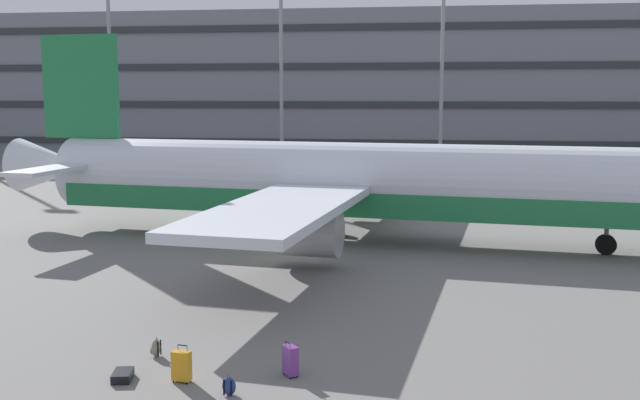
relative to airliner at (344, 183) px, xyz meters
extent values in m
plane|color=slate|center=(-1.60, -3.73, -2.85)|extent=(600.00, 600.00, 0.00)
cube|color=slate|center=(-1.60, 50.76, 5.16)|extent=(143.47, 15.52, 16.03)
cube|color=#2D2D33|center=(-1.60, 42.90, -0.85)|extent=(142.04, 0.24, 0.70)
cube|color=#2D2D33|center=(-1.60, 42.90, 3.16)|extent=(142.04, 0.24, 0.70)
cube|color=#2D2D33|center=(-1.60, 42.90, 7.17)|extent=(142.04, 0.24, 0.70)
cube|color=#2D2D33|center=(-1.60, 42.90, 11.17)|extent=(142.04, 0.24, 0.70)
cylinder|color=silver|center=(0.41, -0.05, 0.17)|extent=(30.72, 7.37, 3.58)
cube|color=#1E723F|center=(0.41, -0.05, -0.81)|extent=(29.50, 7.15, 1.14)
cone|color=silver|center=(-15.97, 2.02, 0.44)|extent=(4.62, 3.38, 2.86)
cube|color=#1E723F|center=(-14.13, 1.79, 4.64)|extent=(4.30, 0.90, 5.36)
cube|color=silver|center=(-13.31, 5.11, 0.62)|extent=(2.46, 5.55, 0.20)
cube|color=silver|center=(-14.16, -1.63, 0.62)|extent=(2.46, 5.55, 0.20)
cube|color=silver|center=(0.44, 8.20, -0.10)|extent=(5.97, 13.26, 0.36)
cube|color=silver|center=(-1.61, -8.06, -0.10)|extent=(5.97, 13.26, 0.36)
cylinder|color=#9E9EA3|center=(0.65, 5.85, -1.38)|extent=(2.78, 2.27, 1.97)
cylinder|color=#9E9EA3|center=(-0.83, -5.83, -1.38)|extent=(2.78, 2.27, 1.97)
cylinder|color=black|center=(11.91, -1.51, -2.40)|extent=(0.94, 0.46, 0.90)
cylinder|color=slate|center=(11.91, -1.51, -1.78)|extent=(0.20, 0.20, 1.23)
cylinder|color=black|center=(-0.61, 1.61, -2.40)|extent=(0.94, 0.46, 0.90)
cylinder|color=slate|center=(-0.61, 1.61, -1.78)|extent=(0.20, 0.20, 1.23)
cylinder|color=black|center=(-0.99, -1.41, -2.40)|extent=(0.94, 0.46, 0.90)
cylinder|color=slate|center=(-0.99, -1.41, -1.78)|extent=(0.20, 0.20, 1.23)
cylinder|color=gray|center=(-27.00, 35.19, 10.14)|extent=(0.36, 0.36, 25.98)
cylinder|color=gray|center=(-9.81, 35.19, 6.52)|extent=(0.36, 0.36, 18.74)
cylinder|color=gray|center=(5.39, 35.19, 7.75)|extent=(0.36, 0.36, 21.20)
cube|color=#72388C|center=(0.48, -17.56, -2.43)|extent=(0.47, 0.50, 0.74)
cylinder|color=#333338|center=(0.35, -17.52, -2.00)|extent=(0.02, 0.02, 0.11)
cylinder|color=#333338|center=(0.50, -17.70, -2.00)|extent=(0.02, 0.02, 0.11)
cube|color=black|center=(0.43, -17.61, -1.95)|extent=(0.17, 0.20, 0.02)
cylinder|color=black|center=(0.45, -17.36, -2.82)|extent=(0.05, 0.05, 0.05)
cylinder|color=black|center=(0.67, -17.63, -2.82)|extent=(0.05, 0.05, 0.05)
cylinder|color=black|center=(0.30, -17.49, -2.82)|extent=(0.05, 0.05, 0.05)
cylinder|color=black|center=(0.52, -17.76, -2.82)|extent=(0.05, 0.05, 0.05)
cube|color=black|center=(-3.64, -18.39, -2.74)|extent=(0.58, 0.79, 0.22)
cube|color=black|center=(-3.71, -18.02, -2.74)|extent=(0.23, 0.07, 0.02)
cube|color=orange|center=(-2.12, -18.32, -2.43)|extent=(0.50, 0.31, 0.74)
cylinder|color=#333338|center=(-1.99, -18.27, -1.99)|extent=(0.02, 0.02, 0.14)
cylinder|color=#333338|center=(-2.24, -18.23, -1.99)|extent=(0.02, 0.02, 0.14)
cube|color=black|center=(-2.11, -18.25, -1.92)|extent=(0.26, 0.07, 0.02)
cylinder|color=black|center=(-1.96, -18.45, -2.82)|extent=(0.03, 0.05, 0.05)
cylinder|color=black|center=(-2.32, -18.38, -2.82)|extent=(0.03, 0.05, 0.05)
cylinder|color=black|center=(-1.93, -18.26, -2.82)|extent=(0.03, 0.05, 0.05)
cylinder|color=black|center=(-2.29, -18.20, -2.82)|extent=(0.03, 0.05, 0.05)
ellipsoid|color=navy|center=(-0.75, -18.95, -2.62)|extent=(0.36, 0.25, 0.45)
ellipsoid|color=navy|center=(-0.74, -18.86, -2.69)|extent=(0.25, 0.12, 0.20)
torus|color=black|center=(-0.75, -18.99, -2.39)|extent=(0.08, 0.02, 0.08)
cube|color=black|center=(-0.85, -19.04, -2.62)|extent=(0.04, 0.03, 0.38)
cube|color=black|center=(-0.67, -19.06, -2.62)|extent=(0.04, 0.03, 0.38)
ellipsoid|color=gray|center=(-3.40, -16.69, -2.60)|extent=(0.26, 0.32, 0.50)
ellipsoid|color=gray|center=(-3.50, -16.68, -2.68)|extent=(0.12, 0.22, 0.22)
torus|color=black|center=(-3.36, -16.69, -2.34)|extent=(0.02, 0.08, 0.08)
cube|color=black|center=(-3.30, -16.78, -2.60)|extent=(0.03, 0.04, 0.42)
cube|color=black|center=(-3.29, -16.62, -2.60)|extent=(0.03, 0.04, 0.42)
camera|label=1|loc=(3.69, -35.19, 4.25)|focal=41.37mm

